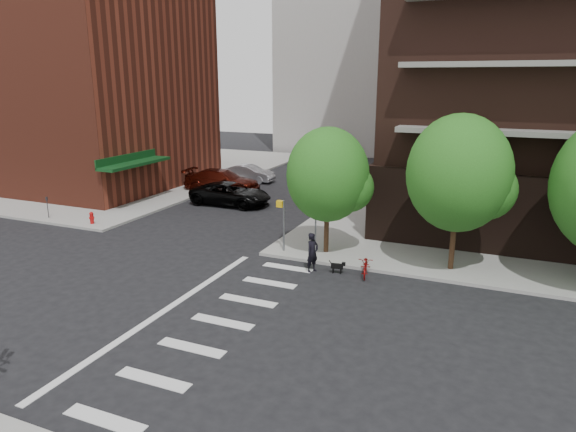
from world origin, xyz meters
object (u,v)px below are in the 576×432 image
scooter (366,266)px  dog_walker (312,253)px  parked_car_maroon (222,181)px  parked_car_silver (249,173)px  parked_car_black (231,194)px  fire_hydrant (92,217)px

scooter → dog_walker: dog_walker is taller
parked_car_maroon → scooter: (14.76, -12.70, -0.40)m
parked_car_maroon → parked_car_silver: size_ratio=1.37×
parked_car_black → scooter: size_ratio=3.19×
parked_car_silver → scooter: parked_car_silver is taller
parked_car_black → parked_car_silver: 8.40m
fire_hydrant → parked_car_black: 9.36m
fire_hydrant → dog_walker: (14.70, -1.80, 0.36)m
parked_car_black → parked_car_silver: (-2.70, 7.95, -0.06)m
parked_car_black → parked_car_silver: parked_car_black is taller
fire_hydrant → parked_car_silver: parked_car_silver is taller
fire_hydrant → scooter: (17.06, -1.30, -0.09)m
parked_car_black → parked_car_silver: size_ratio=1.29×
parked_car_maroon → scooter: bearing=-136.5°
parked_car_black → dog_walker: dog_walker is taller
dog_walker → scooter: bearing=-55.6°
fire_hydrant → dog_walker: size_ratio=0.40×
fire_hydrant → scooter: bearing=-4.4°
parked_car_black → scooter: parked_car_black is taller
fire_hydrant → parked_car_maroon: size_ratio=0.12×
parked_car_silver → dog_walker: size_ratio=2.40×
parked_car_silver → scooter: 22.63m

